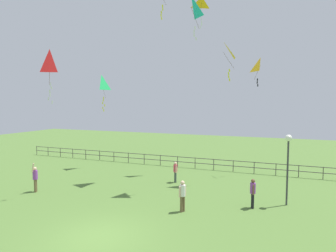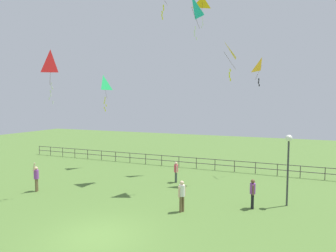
# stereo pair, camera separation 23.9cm
# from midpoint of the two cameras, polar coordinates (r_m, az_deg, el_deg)

# --- Properties ---
(ground_plane) EXTENTS (80.00, 80.00, 0.00)m
(ground_plane) POSITION_cam_midpoint_polar(r_m,az_deg,el_deg) (13.48, -14.12, -20.50)
(ground_plane) COLOR #517533
(lamppost) EXTENTS (0.36, 0.36, 3.96)m
(lamppost) POSITION_cam_midpoint_polar(r_m,az_deg,el_deg) (17.20, 22.27, -5.03)
(lamppost) COLOR #38383D
(lamppost) RESTS_ON ground_plane
(person_0) EXTENTS (0.30, 0.51, 1.90)m
(person_0) POSITION_cam_midpoint_polar(r_m,az_deg,el_deg) (20.58, -25.06, -9.15)
(person_0) COLOR brown
(person_0) RESTS_ON ground_plane
(person_1) EXTENTS (0.30, 0.47, 1.60)m
(person_1) POSITION_cam_midpoint_polar(r_m,az_deg,el_deg) (16.58, 16.00, -12.31)
(person_1) COLOR black
(person_1) RESTS_ON ground_plane
(person_2) EXTENTS (0.31, 0.46, 1.66)m
(person_2) POSITION_cam_midpoint_polar(r_m,az_deg,el_deg) (15.46, 2.42, -13.26)
(person_2) COLOR brown
(person_2) RESTS_ON ground_plane
(person_3) EXTENTS (0.30, 0.38, 1.49)m
(person_3) POSITION_cam_midpoint_polar(r_m,az_deg,el_deg) (20.89, 1.13, -8.79)
(person_3) COLOR #3F4C47
(person_3) RESTS_ON ground_plane
(kite_0) EXTENTS (1.04, 1.12, 2.23)m
(kite_0) POSITION_cam_midpoint_polar(r_m,az_deg,el_deg) (24.26, 17.50, 11.25)
(kite_0) COLOR yellow
(kite_1) EXTENTS (0.82, 0.71, 3.27)m
(kite_1) POSITION_cam_midpoint_polar(r_m,az_deg,el_deg) (19.13, -22.63, 11.30)
(kite_1) COLOR red
(kite_2) EXTENTS (0.94, 1.02, 3.19)m
(kite_2) POSITION_cam_midpoint_polar(r_m,az_deg,el_deg) (26.46, -13.22, 8.02)
(kite_2) COLOR #1EB759
(kite_4) EXTENTS (1.18, 0.93, 2.41)m
(kite_4) POSITION_cam_midpoint_polar(r_m,az_deg,el_deg) (25.11, 6.36, 22.95)
(kite_4) COLOR yellow
(kite_5) EXTENTS (1.01, 1.00, 2.67)m
(kite_5) POSITION_cam_midpoint_polar(r_m,az_deg,el_deg) (19.68, 4.25, 22.20)
(kite_5) COLOR #19B2B2
(kite_6) EXTENTS (1.31, 0.91, 2.67)m
(kite_6) POSITION_cam_midpoint_polar(r_m,az_deg,el_deg) (21.15, 10.54, 13.99)
(kite_6) COLOR yellow
(waterfront_railing) EXTENTS (36.00, 0.06, 0.95)m
(waterfront_railing) POSITION_cam_midpoint_polar(r_m,az_deg,el_deg) (25.56, 3.83, -6.86)
(waterfront_railing) COLOR #4C4742
(waterfront_railing) RESTS_ON ground_plane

